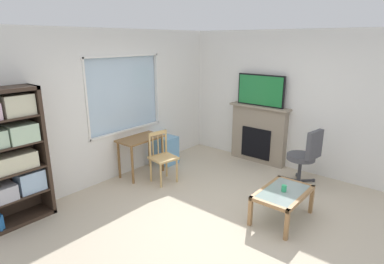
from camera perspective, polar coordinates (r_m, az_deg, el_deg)
ground at (r=4.72m, az=4.57°, el=-15.09°), size 5.83×5.64×0.02m
wall_back_with_window at (r=5.78m, az=-14.53°, el=4.20°), size 4.83×0.15×2.63m
wall_right at (r=6.33m, az=18.01°, el=5.21°), size 0.12×4.84×2.63m
bookshelf at (r=4.84m, az=-30.08°, el=-3.59°), size 0.90×0.38×1.86m
desk_under_window at (r=5.91m, az=-9.19°, el=-2.18°), size 0.84×0.47×0.72m
wooden_chair at (r=5.62m, az=-5.36°, el=-4.44°), size 0.49×0.47×0.90m
plastic_drawer_unit at (r=6.50m, az=-4.65°, el=-3.21°), size 0.35×0.40×0.56m
fireplace at (r=6.62m, az=11.84°, el=-0.32°), size 0.26×1.26×1.18m
tv at (r=6.41m, az=12.23°, el=7.33°), size 0.06×0.99×0.62m
office_chair at (r=5.78m, az=19.77°, el=-3.79°), size 0.58×0.59×1.00m
coffee_table at (r=4.66m, az=16.02°, el=-10.89°), size 0.91×0.57×0.43m
sippy_cup at (r=4.61m, az=16.21°, el=-9.69°), size 0.07×0.07×0.09m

